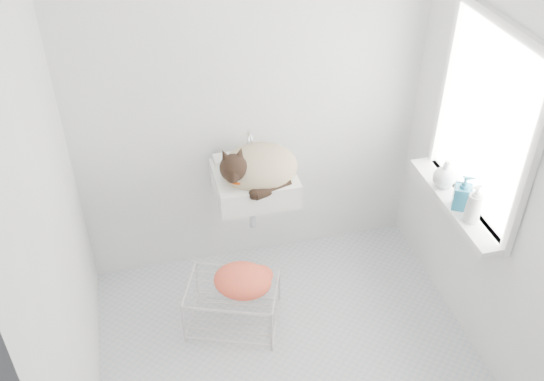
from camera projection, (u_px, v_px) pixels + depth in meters
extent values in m
cube|color=silver|center=(291.00, 359.00, 3.61)|extent=(2.20, 2.00, 0.02)
cube|color=white|center=(250.00, 93.00, 3.64)|extent=(2.20, 0.02, 2.50)
cube|color=white|center=(505.00, 158.00, 3.08)|extent=(0.02, 2.00, 2.50)
cube|color=white|center=(52.00, 226.00, 2.65)|extent=(0.02, 2.00, 2.50)
cube|color=white|center=(486.00, 122.00, 3.17)|extent=(0.01, 0.80, 1.00)
cube|color=white|center=(484.00, 122.00, 3.17)|extent=(0.04, 0.90, 1.10)
cube|color=white|center=(455.00, 203.00, 3.47)|extent=(0.16, 0.88, 0.04)
cube|color=white|center=(254.00, 173.00, 3.67)|extent=(0.49, 0.42, 0.19)
ellipsoid|color=tan|center=(260.00, 169.00, 3.65)|extent=(0.46, 0.40, 0.23)
sphere|color=black|center=(233.00, 165.00, 3.50)|extent=(0.17, 0.17, 0.16)
torus|color=#CC3800|center=(237.00, 172.00, 3.53)|extent=(0.15, 0.15, 0.06)
cube|color=silver|center=(233.00, 306.00, 3.75)|extent=(0.63, 0.54, 0.32)
ellipsoid|color=#FF8500|center=(243.00, 286.00, 3.61)|extent=(0.42, 0.37, 0.14)
imported|color=silver|center=(470.00, 220.00, 3.31)|extent=(0.08, 0.08, 0.20)
imported|color=#206B8B|center=(459.00, 207.00, 3.40)|extent=(0.13, 0.13, 0.21)
imported|color=white|center=(442.00, 186.00, 3.57)|extent=(0.14, 0.14, 0.17)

